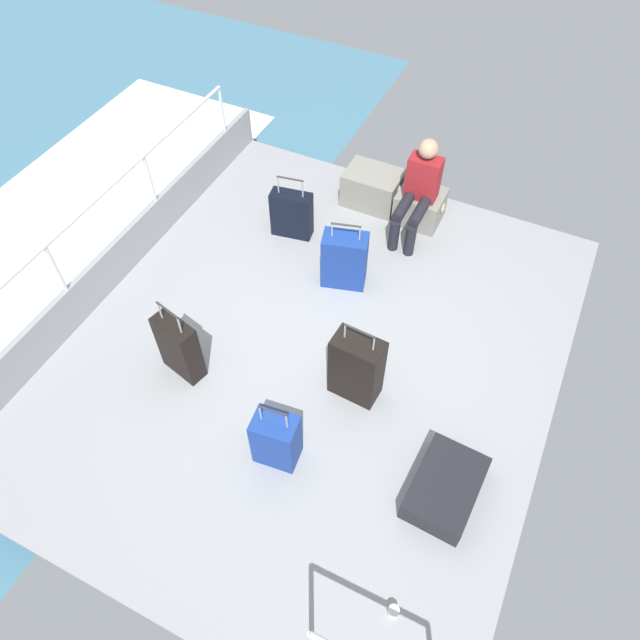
{
  "coord_description": "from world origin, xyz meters",
  "views": [
    {
      "loc": [
        1.48,
        -2.92,
        4.52
      ],
      "look_at": [
        0.01,
        0.14,
        0.25
      ],
      "focal_mm": 33.23,
      "sensor_mm": 36.0,
      "label": 1
    }
  ],
  "objects_px": {
    "cargo_crate_1": "(420,206)",
    "suitcase_0": "(445,488)",
    "suitcase_4": "(276,439)",
    "suitcase_1": "(179,347)",
    "suitcase_3": "(344,260)",
    "paper_cup": "(393,612)",
    "passenger_seated": "(419,189)",
    "suitcase_2": "(357,368)",
    "cargo_crate_0": "(372,188)",
    "suitcase_5": "(292,214)"
  },
  "relations": [
    {
      "from": "suitcase_0",
      "to": "suitcase_5",
      "type": "distance_m",
      "value": 3.25
    },
    {
      "from": "passenger_seated",
      "to": "suitcase_5",
      "type": "relative_size",
      "value": 1.43
    },
    {
      "from": "paper_cup",
      "to": "suitcase_3",
      "type": "bearing_deg",
      "value": 120.58
    },
    {
      "from": "passenger_seated",
      "to": "suitcase_2",
      "type": "distance_m",
      "value": 2.22
    },
    {
      "from": "cargo_crate_0",
      "to": "suitcase_0",
      "type": "height_order",
      "value": "cargo_crate_0"
    },
    {
      "from": "suitcase_1",
      "to": "suitcase_3",
      "type": "xyz_separation_m",
      "value": [
        0.86,
        1.62,
        -0.02
      ]
    },
    {
      "from": "cargo_crate_1",
      "to": "paper_cup",
      "type": "distance_m",
      "value": 4.13
    },
    {
      "from": "suitcase_4",
      "to": "paper_cup",
      "type": "relative_size",
      "value": 7.3
    },
    {
      "from": "passenger_seated",
      "to": "suitcase_5",
      "type": "height_order",
      "value": "passenger_seated"
    },
    {
      "from": "suitcase_2",
      "to": "paper_cup",
      "type": "xyz_separation_m",
      "value": [
        0.97,
        -1.56,
        -0.3
      ]
    },
    {
      "from": "paper_cup",
      "to": "suitcase_5",
      "type": "bearing_deg",
      "value": 127.62
    },
    {
      "from": "suitcase_1",
      "to": "suitcase_2",
      "type": "bearing_deg",
      "value": 17.23
    },
    {
      "from": "cargo_crate_1",
      "to": "suitcase_0",
      "type": "relative_size",
      "value": 0.72
    },
    {
      "from": "cargo_crate_0",
      "to": "passenger_seated",
      "type": "height_order",
      "value": "passenger_seated"
    },
    {
      "from": "suitcase_1",
      "to": "suitcase_2",
      "type": "relative_size",
      "value": 0.97
    },
    {
      "from": "suitcase_2",
      "to": "suitcase_4",
      "type": "distance_m",
      "value": 0.91
    },
    {
      "from": "cargo_crate_1",
      "to": "suitcase_5",
      "type": "xyz_separation_m",
      "value": [
        -1.17,
        -0.81,
        0.08
      ]
    },
    {
      "from": "passenger_seated",
      "to": "suitcase_4",
      "type": "bearing_deg",
      "value": -91.06
    },
    {
      "from": "suitcase_3",
      "to": "cargo_crate_0",
      "type": "bearing_deg",
      "value": 99.84
    },
    {
      "from": "paper_cup",
      "to": "cargo_crate_0",
      "type": "bearing_deg",
      "value": 114.62
    },
    {
      "from": "cargo_crate_1",
      "to": "paper_cup",
      "type": "xyz_separation_m",
      "value": [
        1.24,
        -3.93,
        -0.14
      ]
    },
    {
      "from": "suitcase_1",
      "to": "suitcase_5",
      "type": "distance_m",
      "value": 2.03
    },
    {
      "from": "suitcase_4",
      "to": "suitcase_0",
      "type": "bearing_deg",
      "value": 11.75
    },
    {
      "from": "suitcase_1",
      "to": "suitcase_4",
      "type": "height_order",
      "value": "suitcase_1"
    },
    {
      "from": "passenger_seated",
      "to": "suitcase_5",
      "type": "bearing_deg",
      "value": -151.65
    },
    {
      "from": "suitcase_4",
      "to": "paper_cup",
      "type": "height_order",
      "value": "suitcase_4"
    },
    {
      "from": "suitcase_2",
      "to": "suitcase_5",
      "type": "bearing_deg",
      "value": 132.51
    },
    {
      "from": "suitcase_3",
      "to": "paper_cup",
      "type": "height_order",
      "value": "suitcase_3"
    },
    {
      "from": "passenger_seated",
      "to": "suitcase_0",
      "type": "height_order",
      "value": "passenger_seated"
    },
    {
      "from": "suitcase_2",
      "to": "suitcase_3",
      "type": "xyz_separation_m",
      "value": [
        -0.63,
        1.16,
        -0.05
      ]
    },
    {
      "from": "suitcase_2",
      "to": "suitcase_5",
      "type": "relative_size",
      "value": 1.17
    },
    {
      "from": "suitcase_1",
      "to": "paper_cup",
      "type": "height_order",
      "value": "suitcase_1"
    },
    {
      "from": "cargo_crate_0",
      "to": "passenger_seated",
      "type": "bearing_deg",
      "value": -21.08
    },
    {
      "from": "cargo_crate_1",
      "to": "suitcase_1",
      "type": "bearing_deg",
      "value": -113.38
    },
    {
      "from": "passenger_seated",
      "to": "paper_cup",
      "type": "distance_m",
      "value": 3.98
    },
    {
      "from": "paper_cup",
      "to": "suitcase_4",
      "type": "bearing_deg",
      "value": 151.11
    },
    {
      "from": "suitcase_1",
      "to": "suitcase_3",
      "type": "relative_size",
      "value": 1.1
    },
    {
      "from": "suitcase_0",
      "to": "suitcase_2",
      "type": "relative_size",
      "value": 0.84
    },
    {
      "from": "cargo_crate_0",
      "to": "suitcase_4",
      "type": "relative_size",
      "value": 0.9
    },
    {
      "from": "cargo_crate_1",
      "to": "suitcase_5",
      "type": "relative_size",
      "value": 0.71
    },
    {
      "from": "suitcase_1",
      "to": "suitcase_2",
      "type": "height_order",
      "value": "suitcase_2"
    },
    {
      "from": "suitcase_3",
      "to": "suitcase_5",
      "type": "height_order",
      "value": "suitcase_3"
    },
    {
      "from": "cargo_crate_0",
      "to": "suitcase_5",
      "type": "bearing_deg",
      "value": -124.2
    },
    {
      "from": "cargo_crate_1",
      "to": "suitcase_1",
      "type": "distance_m",
      "value": 3.09
    },
    {
      "from": "suitcase_0",
      "to": "suitcase_2",
      "type": "height_order",
      "value": "suitcase_2"
    },
    {
      "from": "suitcase_3",
      "to": "cargo_crate_1",
      "type": "bearing_deg",
      "value": 73.2
    },
    {
      "from": "suitcase_5",
      "to": "passenger_seated",
      "type": "bearing_deg",
      "value": 28.35
    },
    {
      "from": "passenger_seated",
      "to": "suitcase_2",
      "type": "height_order",
      "value": "passenger_seated"
    },
    {
      "from": "cargo_crate_1",
      "to": "suitcase_4",
      "type": "xyz_separation_m",
      "value": [
        -0.06,
        -3.22,
        0.08
      ]
    },
    {
      "from": "suitcase_1",
      "to": "paper_cup",
      "type": "xyz_separation_m",
      "value": [
        2.46,
        -1.1,
        -0.28
      ]
    }
  ]
}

